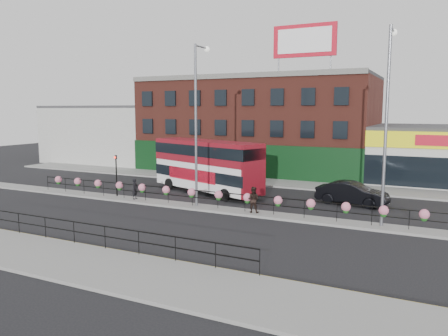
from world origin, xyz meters
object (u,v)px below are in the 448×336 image
at_px(double_decker_bus, 207,161).
at_px(lamp_column_west, 198,111).
at_px(car, 352,193).
at_px(pedestrian_b, 253,200).
at_px(pedestrian_a, 135,189).
at_px(lamp_column_east, 387,109).

xyz_separation_m(double_decker_bus, lamp_column_west, (1.89, -4.76, 4.06)).
bearing_deg(car, pedestrian_b, 145.73).
relative_size(pedestrian_a, pedestrian_b, 0.91).
relative_size(lamp_column_west, lamp_column_east, 0.98).
xyz_separation_m(pedestrian_b, lamp_column_east, (7.91, 0.53, 5.84)).
relative_size(double_decker_bus, pedestrian_a, 6.99).
height_order(car, lamp_column_west, lamp_column_west).
bearing_deg(double_decker_bus, pedestrian_a, -122.92).
bearing_deg(pedestrian_a, lamp_column_east, -94.28).
bearing_deg(double_decker_bus, lamp_column_west, -68.34).
xyz_separation_m(car, lamp_column_east, (2.66, -5.44, 6.02)).
bearing_deg(lamp_column_west, car, 29.52).
relative_size(double_decker_bus, lamp_column_west, 0.98).
relative_size(pedestrian_b, lamp_column_west, 0.15).
relative_size(pedestrian_a, lamp_column_east, 0.14).
bearing_deg(lamp_column_east, double_decker_bus, 161.49).
height_order(pedestrian_a, pedestrian_b, pedestrian_b).
bearing_deg(pedestrian_a, car, -74.13).
xyz_separation_m(double_decker_bus, pedestrian_b, (6.26, -5.27, -1.65)).
distance_m(double_decker_bus, pedestrian_b, 8.35).
bearing_deg(pedestrian_a, double_decker_bus, -38.53).
height_order(pedestrian_b, lamp_column_west, lamp_column_west).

